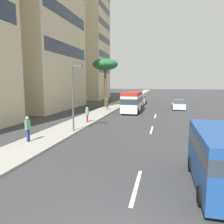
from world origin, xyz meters
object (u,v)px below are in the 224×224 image
(car_lead, at_px, (138,103))
(pedestrian_by_tree, at_px, (87,114))
(van_second, at_px, (223,156))
(car_third, at_px, (179,105))
(pedestrian_near_lamp, at_px, (107,104))
(palm_tree, at_px, (105,65))
(car_fifth, at_px, (141,100))
(street_lamp, at_px, (74,89))
(minibus_fourth, at_px, (132,101))
(pedestrian_mid_block, at_px, (28,128))

(car_lead, height_order, pedestrian_by_tree, pedestrian_by_tree)
(van_second, height_order, car_third, van_second)
(pedestrian_near_lamp, relative_size, pedestrian_by_tree, 1.05)
(van_second, xyz_separation_m, car_third, (26.30, 0.10, -0.64))
(pedestrian_by_tree, distance_m, palm_tree, 15.50)
(palm_tree, bearing_deg, pedestrian_by_tree, -172.29)
(car_third, relative_size, pedestrian_near_lamp, 2.56)
(van_second, relative_size, palm_tree, 0.64)
(car_fifth, distance_m, street_lamp, 26.31)
(car_lead, xyz_separation_m, minibus_fourth, (-6.80, 0.01, 0.83))
(car_lead, relative_size, car_third, 1.02)
(pedestrian_mid_block, relative_size, pedestrian_by_tree, 1.13)
(car_lead, bearing_deg, minibus_fourth, -0.05)
(car_lead, distance_m, pedestrian_mid_block, 24.61)
(pedestrian_mid_block, bearing_deg, pedestrian_near_lamp, -165.46)
(car_third, bearing_deg, palm_tree, 91.77)
(minibus_fourth, height_order, car_fifth, minibus_fourth)
(minibus_fourth, xyz_separation_m, street_lamp, (-13.47, 2.96, 2.12))
(pedestrian_near_lamp, height_order, pedestrian_mid_block, pedestrian_mid_block)
(street_lamp, bearing_deg, pedestrian_by_tree, 5.41)
(pedestrian_mid_block, relative_size, palm_tree, 0.23)
(car_lead, height_order, pedestrian_mid_block, pedestrian_mid_block)
(minibus_fourth, bearing_deg, pedestrian_mid_block, -15.56)
(car_lead, distance_m, pedestrian_near_lamp, 6.90)
(van_second, relative_size, car_third, 1.20)
(car_third, relative_size, pedestrian_mid_block, 2.37)
(car_fifth, height_order, pedestrian_by_tree, pedestrian_by_tree)
(pedestrian_by_tree, height_order, palm_tree, palm_tree)
(pedestrian_near_lamp, relative_size, street_lamp, 0.30)
(van_second, height_order, pedestrian_by_tree, van_second)
(pedestrian_by_tree, bearing_deg, van_second, 127.48)
(car_third, height_order, pedestrian_near_lamp, pedestrian_near_lamp)
(minibus_fourth, distance_m, palm_tree, 8.97)
(van_second, relative_size, minibus_fourth, 0.78)
(pedestrian_mid_block, xyz_separation_m, pedestrian_by_tree, (7.96, -1.48, -0.14))
(pedestrian_mid_block, relative_size, street_lamp, 0.32)
(pedestrian_near_lamp, height_order, pedestrian_by_tree, pedestrian_near_lamp)
(minibus_fourth, relative_size, pedestrian_by_tree, 4.14)
(car_lead, bearing_deg, palm_tree, -68.97)
(palm_tree, bearing_deg, car_fifth, -34.24)
(car_third, relative_size, pedestrian_by_tree, 2.69)
(minibus_fourth, xyz_separation_m, car_fifth, (12.51, -0.00, -0.81))
(van_second, distance_m, pedestrian_mid_block, 12.19)
(car_lead, relative_size, pedestrian_mid_block, 2.43)
(van_second, xyz_separation_m, pedestrian_near_lamp, (22.32, 10.71, -0.31))
(minibus_fourth, distance_m, pedestrian_mid_block, 18.00)
(minibus_fourth, height_order, pedestrian_by_tree, minibus_fourth)
(car_lead, relative_size, palm_tree, 0.55)
(car_lead, relative_size, pedestrian_by_tree, 2.75)
(van_second, distance_m, street_lamp, 12.60)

